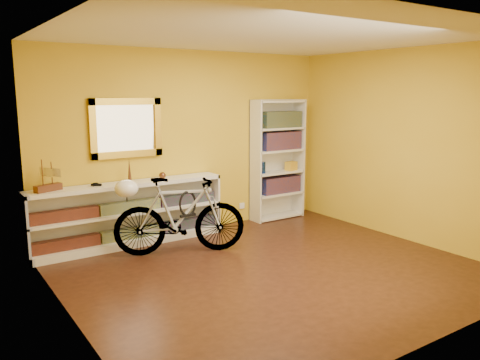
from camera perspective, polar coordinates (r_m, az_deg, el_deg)
floor at (r=5.66m, az=4.03°, el=-10.64°), size 4.50×4.00×0.01m
ceiling at (r=5.31m, az=4.40°, el=16.66°), size 4.50×4.00×0.01m
back_wall at (r=7.01m, az=-5.99°, el=4.42°), size 4.50×0.01×2.60m
left_wall at (r=4.33m, az=-19.98°, el=0.17°), size 0.01×4.00×2.60m
right_wall at (r=6.94m, az=19.05°, el=3.85°), size 0.01×4.00×2.60m
gilt_mirror at (r=6.56m, az=-13.25°, el=5.99°), size 0.98×0.06×0.78m
wall_socket at (r=7.62m, az=0.22°, el=-3.05°), size 0.09×0.02×0.09m
console_unit at (r=6.57m, az=-12.88°, el=-3.94°), size 2.60×0.35×0.85m
cd_row_lower at (r=6.62m, az=-12.72°, el=-6.11°), size 2.50×0.13×0.14m
cd_row_upper at (r=6.53m, az=-12.85°, el=-3.04°), size 2.50×0.13×0.14m
model_ship at (r=6.17m, az=-21.78°, el=0.53°), size 0.35×0.23×0.39m
toy_car at (r=6.35m, az=-16.58°, el=-0.68°), size 0.00×0.01×0.00m
bronze_ornament at (r=6.46m, az=-12.91°, el=1.11°), size 0.05×0.05×0.32m
decorative_orb at (r=6.66m, az=-9.13°, el=0.53°), size 0.09×0.09×0.09m
bookcase at (r=7.72m, az=4.45°, el=2.38°), size 0.90×0.30×1.90m
book_row_a at (r=7.82m, az=4.70°, el=-0.54°), size 0.70×0.22×0.26m
book_row_b at (r=7.72m, az=4.78°, el=4.65°), size 0.70×0.22×0.28m
book_row_c at (r=7.69m, az=4.81°, el=7.13°), size 0.70×0.22×0.25m
travel_mug at (r=7.54m, az=2.72°, el=1.47°), size 0.08×0.08×0.18m
red_tin at (r=7.56m, az=3.18°, el=6.78°), size 0.16×0.16×0.17m
yellow_bag at (r=7.86m, az=6.05°, el=1.66°), size 0.20×0.15×0.14m
bicycle at (r=6.11m, az=-7.08°, el=-4.18°), size 1.02×1.72×0.98m
helmet at (r=6.01m, az=-13.25°, el=-0.97°), size 0.29×0.27×0.22m
u_lock at (r=6.09m, az=-6.19°, el=-2.79°), size 0.24×0.03×0.24m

